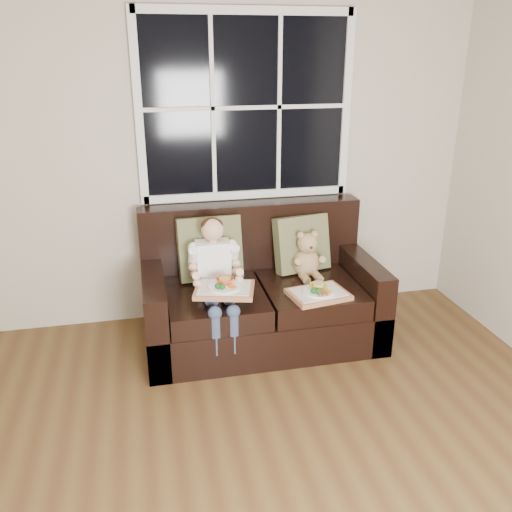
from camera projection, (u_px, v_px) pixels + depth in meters
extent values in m
cube|color=#BDAF9D|center=(183.00, 150.00, 4.02)|extent=(4.50, 0.02, 2.70)
cube|color=black|center=(246.00, 107.00, 4.00)|extent=(1.50, 0.02, 1.25)
cube|color=white|center=(247.00, 194.00, 4.22)|extent=(1.58, 0.04, 0.06)
cube|color=white|center=(246.00, 10.00, 3.75)|extent=(1.58, 0.04, 0.06)
cube|color=white|center=(138.00, 110.00, 3.83)|extent=(0.06, 0.04, 1.37)
cube|color=white|center=(346.00, 105.00, 4.14)|extent=(0.06, 0.04, 1.37)
cube|color=white|center=(246.00, 108.00, 3.98)|extent=(1.50, 0.03, 0.03)
cube|color=black|center=(261.00, 321.00, 4.05)|extent=(1.70, 0.90, 0.30)
cube|color=black|center=(155.00, 314.00, 3.84)|extent=(0.15, 0.90, 0.60)
cube|color=black|center=(360.00, 294.00, 4.15)|extent=(0.15, 0.90, 0.60)
cube|color=black|center=(251.00, 244.00, 4.22)|extent=(1.70, 0.18, 0.66)
cube|color=black|center=(216.00, 303.00, 3.82)|extent=(0.68, 0.72, 0.15)
cube|color=black|center=(310.00, 294.00, 3.96)|extent=(0.68, 0.72, 0.15)
cube|color=brown|center=(210.00, 248.00, 3.99)|extent=(0.48, 0.24, 0.48)
cube|color=brown|center=(302.00, 244.00, 4.14)|extent=(0.46, 0.28, 0.44)
cube|color=white|center=(213.00, 264.00, 3.85)|extent=(0.24, 0.15, 0.33)
sphere|color=#DCA687|center=(212.00, 230.00, 3.75)|extent=(0.16, 0.16, 0.16)
ellipsoid|color=#331D10|center=(212.00, 226.00, 3.76)|extent=(0.16, 0.16, 0.11)
cylinder|color=#343F5C|center=(209.00, 292.00, 3.72)|extent=(0.09, 0.30, 0.09)
cylinder|color=#343F5C|center=(226.00, 291.00, 3.75)|extent=(0.09, 0.30, 0.09)
cylinder|color=#343F5C|center=(216.00, 335.00, 3.54)|extent=(0.08, 0.08, 0.28)
cylinder|color=#343F5C|center=(234.00, 333.00, 3.56)|extent=(0.08, 0.08, 0.28)
cylinder|color=#DCA687|center=(195.00, 266.00, 3.71)|extent=(0.06, 0.29, 0.23)
cylinder|color=#DCA687|center=(236.00, 263.00, 3.77)|extent=(0.06, 0.29, 0.23)
ellipsoid|color=tan|center=(306.00, 263.00, 4.08)|extent=(0.21, 0.18, 0.22)
sphere|color=tan|center=(308.00, 243.00, 4.01)|extent=(0.16, 0.16, 0.15)
sphere|color=tan|center=(301.00, 235.00, 3.98)|extent=(0.06, 0.06, 0.06)
sphere|color=tan|center=(315.00, 234.00, 4.00)|extent=(0.06, 0.06, 0.06)
sphere|color=tan|center=(310.00, 248.00, 3.96)|extent=(0.06, 0.06, 0.06)
sphere|color=black|center=(311.00, 248.00, 3.94)|extent=(0.02, 0.02, 0.02)
cylinder|color=tan|center=(304.00, 278.00, 3.99)|extent=(0.06, 0.12, 0.06)
cylinder|color=tan|center=(317.00, 277.00, 4.01)|extent=(0.06, 0.12, 0.06)
cube|color=#B0764F|center=(224.00, 290.00, 3.59)|extent=(0.45, 0.38, 0.03)
cube|color=beige|center=(224.00, 287.00, 3.58)|extent=(0.39, 0.33, 0.01)
cylinder|color=white|center=(225.00, 287.00, 3.57)|extent=(0.22, 0.22, 0.01)
imported|color=#F84D14|center=(225.00, 280.00, 3.60)|extent=(0.14, 0.14, 0.04)
cylinder|color=tan|center=(225.00, 280.00, 3.60)|extent=(0.08, 0.08, 0.02)
ellipsoid|color=#1E5F1E|center=(218.00, 286.00, 3.52)|extent=(0.04, 0.04, 0.04)
ellipsoid|color=#1E5F1E|center=(222.00, 286.00, 3.51)|extent=(0.04, 0.04, 0.04)
cylinder|color=orange|center=(232.00, 287.00, 3.54)|extent=(0.04, 0.06, 0.01)
cube|color=#B0764F|center=(318.00, 294.00, 3.75)|extent=(0.44, 0.36, 0.03)
cube|color=beige|center=(318.00, 292.00, 3.74)|extent=(0.38, 0.31, 0.01)
cylinder|color=white|center=(319.00, 291.00, 3.73)|extent=(0.22, 0.22, 0.01)
imported|color=yellow|center=(318.00, 286.00, 3.76)|extent=(0.13, 0.13, 0.03)
cylinder|color=tan|center=(318.00, 285.00, 3.76)|extent=(0.08, 0.08, 0.02)
ellipsoid|color=#1E5F1E|center=(314.00, 291.00, 3.68)|extent=(0.04, 0.04, 0.04)
ellipsoid|color=#1E5F1E|center=(318.00, 291.00, 3.67)|extent=(0.04, 0.04, 0.04)
cylinder|color=orange|center=(327.00, 291.00, 3.69)|extent=(0.04, 0.06, 0.01)
cylinder|color=#986531|center=(322.00, 293.00, 3.67)|extent=(0.03, 0.08, 0.02)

